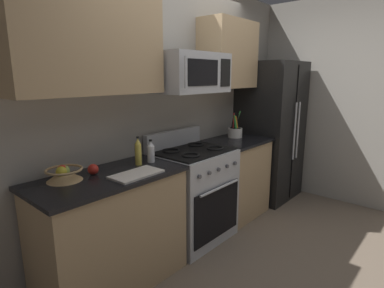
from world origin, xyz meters
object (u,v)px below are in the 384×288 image
at_px(cutting_board, 137,174).
at_px(bottle_vinegar, 151,152).
at_px(range_oven, 193,194).
at_px(apple_loose, 93,169).
at_px(refrigerator, 270,131).
at_px(utensil_crock, 235,132).
at_px(fruit_basket, 64,173).
at_px(microwave, 191,73).
at_px(bottle_oil, 138,152).

relative_size(cutting_board, bottle_vinegar, 1.97).
relative_size(range_oven, apple_loose, 13.57).
height_order(range_oven, apple_loose, range_oven).
bearing_deg(refrigerator, bottle_vinegar, 178.73).
bearing_deg(cutting_board, bottle_vinegar, 31.17).
height_order(range_oven, utensil_crock, utensil_crock).
distance_m(utensil_crock, bottle_vinegar, 1.39).
relative_size(refrigerator, bottle_vinegar, 9.20).
distance_m(fruit_basket, apple_loose, 0.21).
height_order(refrigerator, fruit_basket, refrigerator).
height_order(microwave, utensil_crock, microwave).
bearing_deg(utensil_crock, microwave, -175.63).
height_order(utensil_crock, fruit_basket, utensil_crock).
relative_size(cutting_board, bottle_oil, 1.63).
relative_size(range_oven, utensil_crock, 3.46).
xyz_separation_m(microwave, cutting_board, (-0.83, -0.18, -0.74)).
relative_size(refrigerator, fruit_basket, 7.16).
relative_size(refrigerator, cutting_board, 4.67).
bearing_deg(bottle_oil, refrigerator, -1.74).
height_order(apple_loose, cutting_board, apple_loose).
relative_size(apple_loose, cutting_board, 0.21).
height_order(utensil_crock, bottle_oil, utensil_crock).
bearing_deg(bottle_oil, range_oven, -4.42).
relative_size(fruit_basket, apple_loose, 3.14).
relative_size(refrigerator, microwave, 2.46).
xyz_separation_m(apple_loose, bottle_oil, (0.39, -0.05, 0.07)).
bearing_deg(cutting_board, microwave, 12.52).
bearing_deg(apple_loose, fruit_basket, 172.05).
bearing_deg(range_oven, refrigerator, -0.63).
bearing_deg(refrigerator, cutting_board, -176.62).
bearing_deg(cutting_board, refrigerator, 3.38).
bearing_deg(apple_loose, utensil_crock, -0.22).
bearing_deg(utensil_crock, apple_loose, 179.78).
relative_size(range_oven, cutting_board, 2.81).
bearing_deg(apple_loose, range_oven, -5.56).
bearing_deg(fruit_basket, cutting_board, -34.95).
bearing_deg(fruit_basket, bottle_vinegar, -7.95).
xyz_separation_m(range_oven, utensil_crock, (0.87, 0.09, 0.50)).
xyz_separation_m(range_oven, bottle_oil, (-0.64, 0.05, 0.55)).
bearing_deg(microwave, bottle_oil, 177.87).
bearing_deg(utensil_crock, range_oven, -173.96).
bearing_deg(fruit_basket, apple_loose, -7.95).
bearing_deg(bottle_oil, cutting_board, -132.36).
distance_m(apple_loose, bottle_vinegar, 0.52).
distance_m(fruit_basket, bottle_oil, 0.61).
xyz_separation_m(range_oven, bottle_vinegar, (-0.52, 0.03, 0.53)).
height_order(range_oven, bottle_oil, bottle_oil).
bearing_deg(refrigerator, utensil_crock, 170.84).
distance_m(range_oven, utensil_crock, 1.01).
height_order(range_oven, microwave, microwave).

